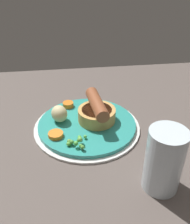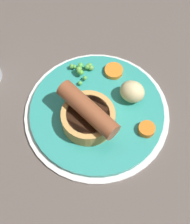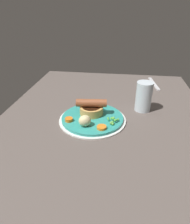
{
  "view_description": "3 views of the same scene",
  "coord_description": "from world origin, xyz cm",
  "px_view_note": "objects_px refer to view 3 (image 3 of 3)",
  "views": [
    {
      "loc": [
        5.01,
        43.18,
        37.86
      ],
      "look_at": [
        -1.33,
        -4.39,
        7.05
      ],
      "focal_mm": 40.0,
      "sensor_mm": 36.0,
      "label": 1
    },
    {
      "loc": [
        -17.87,
        -26.62,
        59.97
      ],
      "look_at": [
        -0.43,
        -4.94,
        6.44
      ],
      "focal_mm": 60.0,
      "sensor_mm": 36.0,
      "label": 2
    },
    {
      "loc": [
        63.26,
        5.51,
        41.56
      ],
      "look_at": [
        0.85,
        -3.19,
        6.66
      ],
      "focal_mm": 32.0,
      "sensor_mm": 36.0,
      "label": 3
    }
  ],
  "objects_px": {
    "dinner_plate": "(93,119)",
    "pea_pile": "(113,120)",
    "sausage_pudding": "(91,108)",
    "carrot_slice_4": "(101,127)",
    "carrot_slice_1": "(69,120)",
    "fork": "(154,84)",
    "drinking_glass": "(144,97)",
    "potato_chunk_0": "(85,121)"
  },
  "relations": [
    {
      "from": "dinner_plate",
      "to": "pea_pile",
      "type": "xyz_separation_m",
      "value": [
        0.03,
        0.08,
        0.02
      ]
    },
    {
      "from": "potato_chunk_0",
      "to": "carrot_slice_1",
      "type": "bearing_deg",
      "value": -109.62
    },
    {
      "from": "potato_chunk_0",
      "to": "drinking_glass",
      "type": "relative_size",
      "value": 0.36
    },
    {
      "from": "carrot_slice_1",
      "to": "potato_chunk_0",
      "type": "bearing_deg",
      "value": 70.38
    },
    {
      "from": "dinner_plate",
      "to": "pea_pile",
      "type": "distance_m",
      "value": 0.08
    },
    {
      "from": "sausage_pudding",
      "to": "fork",
      "type": "xyz_separation_m",
      "value": [
        -0.39,
        0.28,
        -0.04
      ]
    },
    {
      "from": "pea_pile",
      "to": "carrot_slice_4",
      "type": "height_order",
      "value": "pea_pile"
    },
    {
      "from": "pea_pile",
      "to": "fork",
      "type": "relative_size",
      "value": 0.25
    },
    {
      "from": "carrot_slice_4",
      "to": "drinking_glass",
      "type": "height_order",
      "value": "drinking_glass"
    },
    {
      "from": "carrot_slice_4",
      "to": "carrot_slice_1",
      "type": "bearing_deg",
      "value": -105.2
    },
    {
      "from": "carrot_slice_1",
      "to": "drinking_glass",
      "type": "xyz_separation_m",
      "value": [
        -0.15,
        0.27,
        0.04
      ]
    },
    {
      "from": "pea_pile",
      "to": "drinking_glass",
      "type": "xyz_separation_m",
      "value": [
        -0.14,
        0.11,
        0.04
      ]
    },
    {
      "from": "pea_pile",
      "to": "carrot_slice_4",
      "type": "relative_size",
      "value": 1.37
    },
    {
      "from": "sausage_pudding",
      "to": "carrot_slice_1",
      "type": "xyz_separation_m",
      "value": [
        0.06,
        -0.07,
        -0.02
      ]
    },
    {
      "from": "fork",
      "to": "drinking_glass",
      "type": "bearing_deg",
      "value": -23.49
    },
    {
      "from": "sausage_pudding",
      "to": "carrot_slice_1",
      "type": "bearing_deg",
      "value": 36.14
    },
    {
      "from": "carrot_slice_1",
      "to": "dinner_plate",
      "type": "bearing_deg",
      "value": 116.94
    },
    {
      "from": "potato_chunk_0",
      "to": "carrot_slice_1",
      "type": "distance_m",
      "value": 0.07
    },
    {
      "from": "dinner_plate",
      "to": "pea_pile",
      "type": "height_order",
      "value": "pea_pile"
    },
    {
      "from": "pea_pile",
      "to": "fork",
      "type": "bearing_deg",
      "value": 156.33
    },
    {
      "from": "carrot_slice_1",
      "to": "fork",
      "type": "distance_m",
      "value": 0.57
    },
    {
      "from": "carrot_slice_4",
      "to": "fork",
      "type": "xyz_separation_m",
      "value": [
        -0.48,
        0.23,
        -0.02
      ]
    },
    {
      "from": "sausage_pudding",
      "to": "potato_chunk_0",
      "type": "xyz_separation_m",
      "value": [
        0.09,
        -0.01,
        -0.0
      ]
    },
    {
      "from": "sausage_pudding",
      "to": "pea_pile",
      "type": "bearing_deg",
      "value": 141.99
    },
    {
      "from": "dinner_plate",
      "to": "drinking_glass",
      "type": "bearing_deg",
      "value": 120.09
    },
    {
      "from": "carrot_slice_1",
      "to": "drinking_glass",
      "type": "height_order",
      "value": "drinking_glass"
    },
    {
      "from": "carrot_slice_4",
      "to": "potato_chunk_0",
      "type": "bearing_deg",
      "value": -99.96
    },
    {
      "from": "drinking_glass",
      "to": "carrot_slice_4",
      "type": "bearing_deg",
      "value": -39.66
    },
    {
      "from": "dinner_plate",
      "to": "drinking_glass",
      "type": "distance_m",
      "value": 0.22
    },
    {
      "from": "sausage_pudding",
      "to": "dinner_plate",
      "type": "bearing_deg",
      "value": 101.34
    },
    {
      "from": "dinner_plate",
      "to": "carrot_slice_1",
      "type": "relative_size",
      "value": 9.01
    },
    {
      "from": "carrot_slice_1",
      "to": "carrot_slice_4",
      "type": "bearing_deg",
      "value": 74.8
    },
    {
      "from": "sausage_pudding",
      "to": "drinking_glass",
      "type": "height_order",
      "value": "drinking_glass"
    },
    {
      "from": "pea_pile",
      "to": "fork",
      "type": "distance_m",
      "value": 0.48
    },
    {
      "from": "carrot_slice_1",
      "to": "carrot_slice_4",
      "type": "xyz_separation_m",
      "value": [
        0.03,
        0.12,
        -0.0
      ]
    },
    {
      "from": "pea_pile",
      "to": "carrot_slice_1",
      "type": "xyz_separation_m",
      "value": [
        0.01,
        -0.16,
        -0.0
      ]
    },
    {
      "from": "potato_chunk_0",
      "to": "carrot_slice_4",
      "type": "relative_size",
      "value": 1.31
    },
    {
      "from": "sausage_pudding",
      "to": "pea_pile",
      "type": "xyz_separation_m",
      "value": [
        0.05,
        0.08,
        -0.01
      ]
    },
    {
      "from": "sausage_pudding",
      "to": "pea_pile",
      "type": "height_order",
      "value": "sausage_pudding"
    },
    {
      "from": "fork",
      "to": "drinking_glass",
      "type": "relative_size",
      "value": 1.53
    },
    {
      "from": "drinking_glass",
      "to": "carrot_slice_1",
      "type": "bearing_deg",
      "value": -60.82
    },
    {
      "from": "dinner_plate",
      "to": "potato_chunk_0",
      "type": "xyz_separation_m",
      "value": [
        0.06,
        -0.02,
        0.03
      ]
    }
  ]
}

